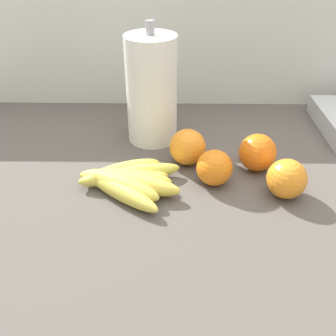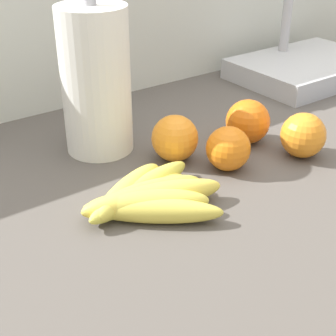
{
  "view_description": "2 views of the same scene",
  "coord_description": "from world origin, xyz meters",
  "px_view_note": "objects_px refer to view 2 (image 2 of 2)",
  "views": [
    {
      "loc": [
        -0.18,
        -0.67,
        1.41
      ],
      "look_at": [
        -0.19,
        -0.03,
        0.98
      ],
      "focal_mm": 41.14,
      "sensor_mm": 36.0,
      "label": 1
    },
    {
      "loc": [
        -0.6,
        -0.56,
        1.35
      ],
      "look_at": [
        -0.25,
        -0.06,
        1.01
      ],
      "focal_mm": 53.42,
      "sensor_mm": 36.0,
      "label": 2
    }
  ],
  "objects_px": {
    "banana_bunch": "(145,198)",
    "orange_front": "(175,138)",
    "sink_basin": "(307,67)",
    "orange_far_right": "(228,149)",
    "paper_towel_roll": "(96,81)",
    "orange_back_left": "(249,121)",
    "orange_back_right": "(303,135)"
  },
  "relations": [
    {
      "from": "orange_back_left",
      "to": "sink_basin",
      "type": "distance_m",
      "value": 0.41
    },
    {
      "from": "orange_back_left",
      "to": "paper_towel_roll",
      "type": "distance_m",
      "value": 0.28
    },
    {
      "from": "orange_back_right",
      "to": "orange_front",
      "type": "distance_m",
      "value": 0.22
    },
    {
      "from": "orange_back_left",
      "to": "paper_towel_roll",
      "type": "bearing_deg",
      "value": 150.0
    },
    {
      "from": "paper_towel_roll",
      "to": "sink_basin",
      "type": "bearing_deg",
      "value": 4.24
    },
    {
      "from": "banana_bunch",
      "to": "orange_far_right",
      "type": "xyz_separation_m",
      "value": [
        0.18,
        0.02,
        0.02
      ]
    },
    {
      "from": "banana_bunch",
      "to": "sink_basin",
      "type": "relative_size",
      "value": 0.61
    },
    {
      "from": "paper_towel_roll",
      "to": "orange_far_right",
      "type": "bearing_deg",
      "value": -54.81
    },
    {
      "from": "orange_back_left",
      "to": "sink_basin",
      "type": "bearing_deg",
      "value": 25.85
    },
    {
      "from": "banana_bunch",
      "to": "orange_back_right",
      "type": "distance_m",
      "value": 0.32
    },
    {
      "from": "orange_front",
      "to": "paper_towel_roll",
      "type": "xyz_separation_m",
      "value": [
        -0.08,
        0.11,
        0.09
      ]
    },
    {
      "from": "orange_back_right",
      "to": "paper_towel_roll",
      "type": "relative_size",
      "value": 0.28
    },
    {
      "from": "banana_bunch",
      "to": "orange_front",
      "type": "xyz_separation_m",
      "value": [
        0.13,
        0.1,
        0.02
      ]
    },
    {
      "from": "orange_far_right",
      "to": "sink_basin",
      "type": "xyz_separation_m",
      "value": [
        0.47,
        0.23,
        -0.01
      ]
    },
    {
      "from": "orange_back_left",
      "to": "sink_basin",
      "type": "xyz_separation_m",
      "value": [
        0.37,
        0.18,
        -0.01
      ]
    },
    {
      "from": "banana_bunch",
      "to": "orange_back_right",
      "type": "xyz_separation_m",
      "value": [
        0.31,
        -0.02,
        0.02
      ]
    },
    {
      "from": "orange_back_right",
      "to": "orange_back_left",
      "type": "bearing_deg",
      "value": 110.73
    },
    {
      "from": "orange_back_right",
      "to": "orange_far_right",
      "type": "distance_m",
      "value": 0.14
    },
    {
      "from": "orange_back_right",
      "to": "orange_front",
      "type": "bearing_deg",
      "value": 147.93
    },
    {
      "from": "orange_far_right",
      "to": "sink_basin",
      "type": "bearing_deg",
      "value": 26.56
    },
    {
      "from": "orange_back_right",
      "to": "paper_towel_roll",
      "type": "xyz_separation_m",
      "value": [
        -0.27,
        0.23,
        0.09
      ]
    },
    {
      "from": "banana_bunch",
      "to": "sink_basin",
      "type": "height_order",
      "value": "sink_basin"
    },
    {
      "from": "orange_front",
      "to": "orange_back_right",
      "type": "bearing_deg",
      "value": -32.07
    },
    {
      "from": "orange_front",
      "to": "sink_basin",
      "type": "relative_size",
      "value": 0.23
    },
    {
      "from": "paper_towel_roll",
      "to": "sink_basin",
      "type": "relative_size",
      "value": 0.79
    },
    {
      "from": "orange_back_right",
      "to": "sink_basin",
      "type": "height_order",
      "value": "sink_basin"
    },
    {
      "from": "banana_bunch",
      "to": "sink_basin",
      "type": "distance_m",
      "value": 0.7
    },
    {
      "from": "orange_back_left",
      "to": "orange_front",
      "type": "bearing_deg",
      "value": 171.81
    },
    {
      "from": "orange_far_right",
      "to": "sink_basin",
      "type": "distance_m",
      "value": 0.52
    },
    {
      "from": "orange_far_right",
      "to": "banana_bunch",
      "type": "bearing_deg",
      "value": -172.75
    },
    {
      "from": "orange_back_right",
      "to": "sink_basin",
      "type": "xyz_separation_m",
      "value": [
        0.33,
        0.27,
        -0.01
      ]
    },
    {
      "from": "orange_back_right",
      "to": "orange_back_left",
      "type": "distance_m",
      "value": 0.1
    }
  ]
}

